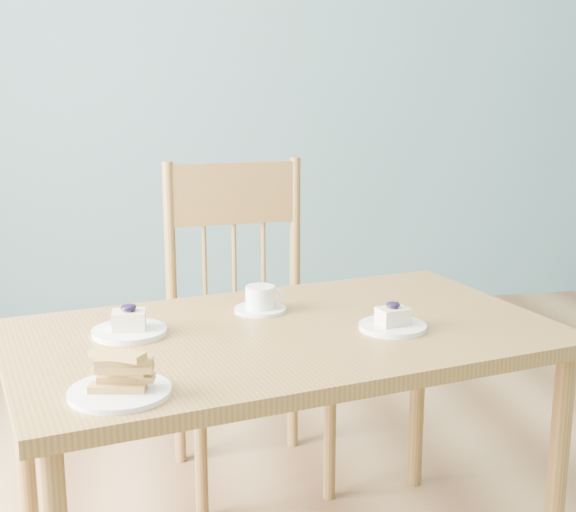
% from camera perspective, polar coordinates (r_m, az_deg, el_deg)
% --- Properties ---
extents(room, '(5.01, 5.01, 2.71)m').
position_cam_1_polar(room, '(1.81, 13.30, 15.36)').
color(room, '#AA7E4F').
rests_on(room, ground).
extents(dining_table, '(1.38, 0.97, 0.67)m').
position_cam_1_polar(dining_table, '(1.90, -0.27, -7.19)').
color(dining_table, olive).
rests_on(dining_table, ground).
extents(dining_chair, '(0.50, 0.48, 1.00)m').
position_cam_1_polar(dining_chair, '(2.49, -2.99, -4.67)').
color(dining_chair, olive).
rests_on(dining_chair, ground).
extents(cheesecake_plate_near, '(0.16, 0.16, 0.07)m').
position_cam_1_polar(cheesecake_plate_near, '(1.90, 7.45, -4.68)').
color(cheesecake_plate_near, white).
rests_on(cheesecake_plate_near, dining_table).
extents(cheesecake_plate_far, '(0.17, 0.17, 0.07)m').
position_cam_1_polar(cheesecake_plate_far, '(1.88, -11.22, -4.95)').
color(cheesecake_plate_far, white).
rests_on(cheesecake_plate_far, dining_table).
extents(coffee_cup, '(0.13, 0.13, 0.06)m').
position_cam_1_polar(coffee_cup, '(2.02, -1.96, -3.19)').
color(coffee_cup, white).
rests_on(coffee_cup, dining_table).
extents(biscotti_plate, '(0.19, 0.19, 0.09)m').
position_cam_1_polar(biscotti_plate, '(1.54, -11.91, -8.62)').
color(biscotti_plate, white).
rests_on(biscotti_plate, dining_table).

